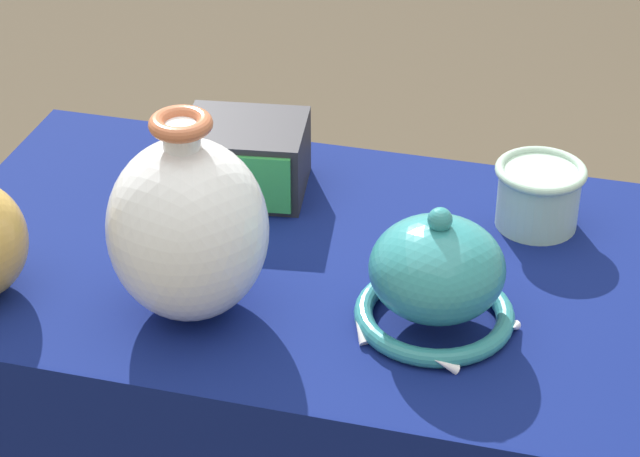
{
  "coord_description": "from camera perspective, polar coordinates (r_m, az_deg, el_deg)",
  "views": [
    {
      "loc": [
        0.35,
        -1.26,
        1.56
      ],
      "look_at": [
        0.04,
        -0.09,
        0.78
      ],
      "focal_mm": 70.0,
      "sensor_mm": 36.0,
      "label": 1
    }
  ],
  "objects": [
    {
      "name": "vase_tall_bulbous",
      "position": [
        1.42,
        -6.07,
        0.02
      ],
      "size": [
        0.19,
        0.19,
        0.25
      ],
      "color": "white",
      "rests_on": "display_table"
    },
    {
      "name": "vase_dome_bell",
      "position": [
        1.42,
        5.34,
        -2.29
      ],
      "size": [
        0.19,
        0.2,
        0.16
      ],
      "color": "teal",
      "rests_on": "display_table"
    },
    {
      "name": "cup_wide_celadon",
      "position": [
        1.63,
        9.96,
        1.58
      ],
      "size": [
        0.12,
        0.12,
        0.09
      ],
      "color": "#A8CCB7",
      "rests_on": "display_table"
    },
    {
      "name": "display_table",
      "position": [
        1.61,
        -0.77,
        -4.38
      ],
      "size": [
        0.96,
        0.58,
        0.68
      ],
      "color": "brown",
      "rests_on": "ground_plane"
    },
    {
      "name": "mosaic_tile_box",
      "position": [
        1.68,
        -3.43,
        3.22
      ],
      "size": [
        0.18,
        0.16,
        0.1
      ],
      "rotation": [
        0.0,
        0.0,
        0.14
      ],
      "color": "#232328",
      "rests_on": "display_table"
    }
  ]
}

